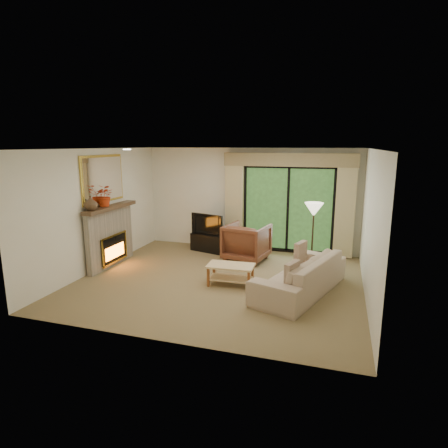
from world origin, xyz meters
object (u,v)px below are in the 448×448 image
(media_console, at_px, (209,242))
(armchair, at_px, (247,242))
(sofa, at_px, (300,274))
(coffee_table, at_px, (231,275))

(media_console, bearing_deg, armchair, -7.83)
(armchair, xyz_separation_m, sofa, (1.41, -1.61, -0.10))
(armchair, distance_m, sofa, 2.15)
(sofa, bearing_deg, coffee_table, -70.30)
(armchair, height_order, sofa, armchair)
(media_console, distance_m, sofa, 3.27)
(armchair, bearing_deg, coffee_table, 103.18)
(armchair, bearing_deg, media_console, -12.80)
(sofa, relative_size, coffee_table, 2.61)
(coffee_table, bearing_deg, media_console, 116.68)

